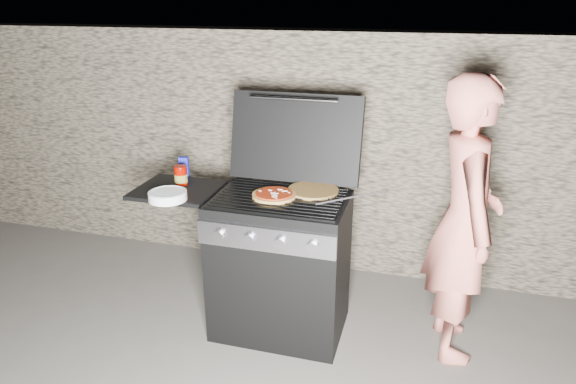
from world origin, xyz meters
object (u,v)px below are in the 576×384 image
(gas_grill, at_px, (243,260))
(pizza_topped, at_px, (274,194))
(sauce_jar, at_px, (181,175))
(person, at_px, (464,221))

(gas_grill, height_order, pizza_topped, pizza_topped)
(sauce_jar, distance_m, person, 1.73)
(pizza_topped, xyz_separation_m, sauce_jar, (-0.64, 0.07, 0.04))
(gas_grill, bearing_deg, pizza_topped, 0.02)
(person, bearing_deg, gas_grill, 85.43)
(gas_grill, xyz_separation_m, person, (1.30, 0.12, 0.38))
(gas_grill, bearing_deg, sauce_jar, 171.20)
(gas_grill, xyz_separation_m, pizza_topped, (0.21, 0.00, 0.47))
(sauce_jar, bearing_deg, pizza_topped, -5.86)
(pizza_topped, xyz_separation_m, person, (1.09, 0.12, -0.09))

